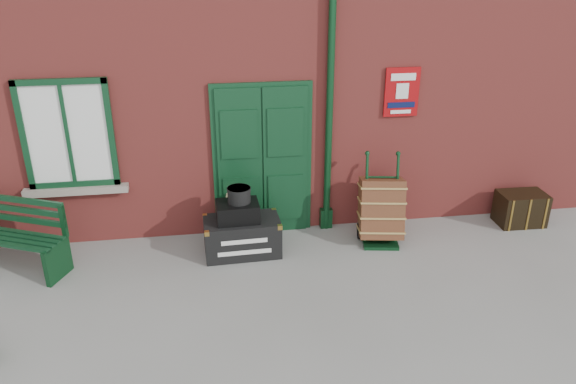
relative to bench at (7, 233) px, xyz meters
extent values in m
plane|color=gray|center=(3.74, -0.94, -0.50)|extent=(80.00, 80.00, 0.00)
cube|color=#B03E38|center=(3.74, 2.56, 1.50)|extent=(10.00, 4.00, 4.00)
cube|color=#0E341C|center=(3.44, 0.52, 0.60)|extent=(1.42, 0.12, 2.32)
cube|color=white|center=(0.84, 0.51, 1.15)|extent=(1.20, 0.08, 1.50)
cylinder|color=#0C3318|center=(4.39, 0.48, 1.50)|extent=(0.10, 0.10, 4.00)
cube|color=#9E0B0E|center=(5.44, 0.53, 1.55)|extent=(0.50, 0.03, 0.70)
cube|color=#0E341C|center=(-0.03, -0.07, -0.02)|extent=(1.66, 1.05, 0.04)
cube|color=#0E341C|center=(0.06, 0.15, 0.28)|extent=(1.50, 0.70, 0.43)
cube|color=#0C3318|center=(0.68, -0.39, -0.26)|extent=(0.26, 0.47, 0.49)
cube|color=black|center=(3.07, -0.10, -0.25)|extent=(1.05, 0.61, 0.52)
cube|color=black|center=(3.02, -0.10, 0.14)|extent=(0.58, 0.43, 0.26)
cylinder|color=black|center=(3.05, -0.07, 0.38)|extent=(0.32, 0.32, 0.21)
cube|color=tan|center=(3.05, 0.18, -0.14)|extent=(0.41, 0.54, 0.73)
cube|color=tan|center=(3.23, 0.08, -0.19)|extent=(0.39, 0.49, 0.63)
cube|color=#0C3318|center=(5.05, -0.16, -0.48)|extent=(0.55, 0.43, 0.05)
cylinder|color=#0C3318|center=(4.87, 0.05, 0.14)|extent=(0.10, 0.35, 1.26)
cylinder|color=#0C3318|center=(5.29, -0.02, 0.14)|extent=(0.10, 0.35, 1.26)
cylinder|color=black|center=(4.80, 0.08, -0.39)|extent=(0.09, 0.24, 0.24)
cylinder|color=black|center=(5.37, -0.02, -0.39)|extent=(0.09, 0.24, 0.24)
cube|color=brown|center=(5.08, -0.01, 0.01)|extent=(0.71, 0.76, 0.93)
cube|color=black|center=(7.37, 0.18, -0.25)|extent=(0.71, 0.47, 0.51)
camera|label=1|loc=(2.69, -6.97, 3.48)|focal=35.00mm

